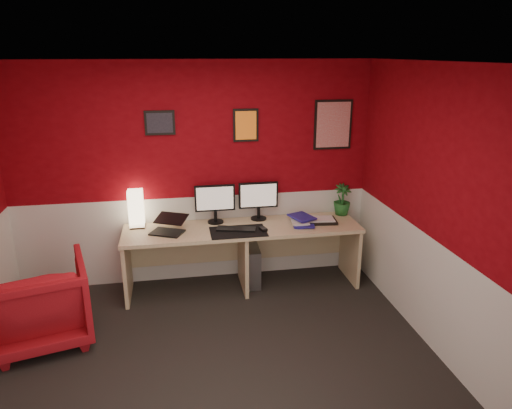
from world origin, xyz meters
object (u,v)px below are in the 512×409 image
(zen_tray, at_px, (320,221))
(monitor_left, at_px, (215,198))
(laptop, at_px, (167,224))
(pc_tower, at_px, (250,264))
(shoji_lamp, at_px, (136,210))
(monitor_right, at_px, (259,195))
(armchair, at_px, (40,302))
(potted_plant, at_px, (342,200))
(desk, at_px, (243,257))

(zen_tray, bearing_deg, monitor_left, 170.65)
(laptop, bearing_deg, zen_tray, 27.55)
(pc_tower, bearing_deg, shoji_lamp, 176.53)
(monitor_right, bearing_deg, pc_tower, -133.47)
(laptop, relative_size, armchair, 0.39)
(laptop, distance_m, potted_plant, 2.06)
(zen_tray, height_order, armchair, armchair)
(desk, distance_m, zen_tray, 0.97)
(armchair, bearing_deg, potted_plant, -178.32)
(monitor_right, bearing_deg, desk, -134.11)
(laptop, relative_size, monitor_right, 0.57)
(desk, bearing_deg, shoji_lamp, 169.68)
(monitor_right, relative_size, potted_plant, 1.58)
(shoji_lamp, bearing_deg, laptop, -37.90)
(monitor_left, bearing_deg, desk, -35.57)
(desk, bearing_deg, monitor_left, 144.43)
(shoji_lamp, relative_size, laptop, 1.21)
(shoji_lamp, relative_size, pc_tower, 0.89)
(desk, relative_size, pc_tower, 5.78)
(monitor_right, height_order, potted_plant, monitor_right)
(shoji_lamp, bearing_deg, potted_plant, 0.21)
(monitor_left, bearing_deg, shoji_lamp, 179.48)
(laptop, bearing_deg, pc_tower, 34.38)
(laptop, distance_m, armchair, 1.41)
(desk, bearing_deg, armchair, -160.51)
(desk, bearing_deg, laptop, -177.03)
(laptop, xyz_separation_m, pc_tower, (0.91, 0.14, -0.61))
(desk, height_order, armchair, armchair)
(desk, distance_m, monitor_left, 0.74)
(potted_plant, xyz_separation_m, pc_tower, (-1.12, -0.12, -0.69))
(potted_plant, bearing_deg, laptop, -172.75)
(desk, bearing_deg, potted_plant, 10.08)
(desk, bearing_deg, monitor_right, 45.89)
(desk, relative_size, shoji_lamp, 6.50)
(desk, xyz_separation_m, pc_tower, (0.09, 0.09, -0.14))
(desk, xyz_separation_m, monitor_right, (0.22, 0.23, 0.66))
(shoji_lamp, height_order, monitor_right, monitor_right)
(pc_tower, bearing_deg, monitor_right, 48.34)
(desk, relative_size, zen_tray, 7.43)
(pc_tower, bearing_deg, monitor_left, 165.92)
(potted_plant, relative_size, armchair, 0.43)
(desk, height_order, monitor_left, monitor_left)
(desk, distance_m, shoji_lamp, 1.29)
(desk, relative_size, laptop, 7.88)
(shoji_lamp, xyz_separation_m, zen_tray, (2.04, -0.20, -0.18))
(shoji_lamp, relative_size, zen_tray, 1.14)
(shoji_lamp, xyz_separation_m, laptop, (0.32, -0.25, -0.09))
(laptop, bearing_deg, monitor_right, 40.41)
(monitor_left, height_order, pc_tower, monitor_left)
(monitor_left, xyz_separation_m, armchair, (-1.71, -0.90, -0.63))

